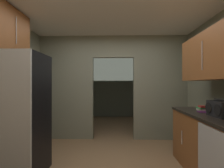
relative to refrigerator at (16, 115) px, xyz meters
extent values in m
cube|color=silver|center=(1.40, 0.57, 1.68)|extent=(4.03, 7.53, 0.06)
cube|color=gray|center=(0.25, 1.81, 0.37)|extent=(1.32, 0.12, 2.55)
cube|color=gray|center=(2.56, 1.81, 0.37)|extent=(1.30, 0.12, 2.55)
cube|color=gray|center=(1.41, 1.81, 1.38)|extent=(1.00, 0.12, 0.54)
cube|color=gray|center=(1.40, 4.84, 0.37)|extent=(3.63, 0.10, 2.55)
cube|color=gray|center=(-0.36, 3.33, 0.37)|extent=(0.10, 3.04, 2.55)
cube|color=gray|center=(3.17, 3.33, 0.37)|extent=(0.10, 3.04, 2.55)
cube|color=black|center=(0.00, 0.02, 0.00)|extent=(0.81, 0.69, 1.81)
cube|color=#B7BABC|center=(0.00, -0.35, 0.00)|extent=(0.81, 0.03, 1.81)
cube|color=brown|center=(2.88, -0.05, -0.46)|extent=(0.62, 1.74, 0.88)
cube|color=black|center=(2.88, -0.05, 0.00)|extent=(0.66, 1.74, 0.04)
cylinder|color=#B7BABC|center=(2.56, -0.44, -0.42)|extent=(0.01, 0.01, 0.22)
cylinder|color=#B7BABC|center=(2.56, 0.33, -0.42)|extent=(0.01, 0.01, 0.22)
cube|color=#B7BABC|center=(2.56, -0.54, -0.47)|extent=(0.02, 0.56, 0.86)
cube|color=brown|center=(2.88, -0.05, 0.86)|extent=(0.34, 1.57, 0.69)
cylinder|color=#B7BABC|center=(2.70, -0.05, 0.86)|extent=(0.01, 0.01, 0.41)
cube|color=brown|center=(-0.23, 0.10, 1.28)|extent=(0.34, 0.89, 0.69)
cylinder|color=#B7BABC|center=(-0.05, 0.10, 1.28)|extent=(0.01, 0.01, 0.42)
cube|color=black|center=(2.85, -0.21, 0.12)|extent=(0.17, 0.37, 0.21)
cylinder|color=#262626|center=(2.85, -0.21, 0.25)|extent=(0.02, 0.26, 0.02)
cylinder|color=black|center=(2.76, -0.32, 0.12)|extent=(0.01, 0.14, 0.14)
cylinder|color=black|center=(2.76, -0.10, 0.12)|extent=(0.01, 0.14, 0.14)
cube|color=#8C3893|center=(2.80, 0.19, 0.03)|extent=(0.12, 0.16, 0.02)
cube|color=beige|center=(2.80, 0.18, 0.06)|extent=(0.12, 0.13, 0.03)
cube|color=#388C47|center=(2.81, 0.19, 0.08)|extent=(0.13, 0.15, 0.02)
cube|color=red|center=(2.81, 0.17, 0.11)|extent=(0.10, 0.13, 0.03)
camera|label=1|loc=(1.50, -2.55, 0.45)|focal=28.11mm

